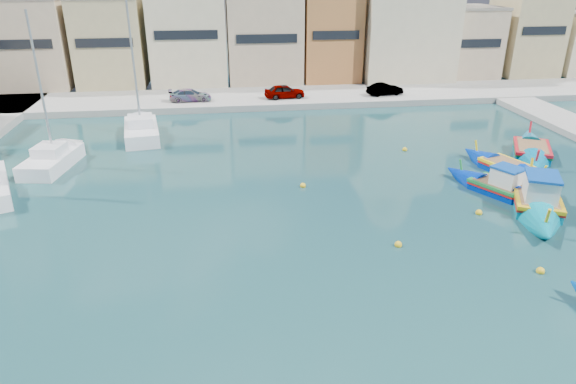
{
  "coord_description": "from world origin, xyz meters",
  "views": [
    {
      "loc": [
        -10.88,
        -18.45,
        12.17
      ],
      "look_at": [
        -7.58,
        6.0,
        1.4
      ],
      "focal_mm": 32.0,
      "sensor_mm": 36.0,
      "label": 1
    }
  ],
  "objects_px": {
    "luzzu_turquoise_cabin": "(536,201)",
    "luzzu_blue_cabin": "(499,188)",
    "luzzu_green": "(506,168)",
    "yacht_midnorth": "(63,154)",
    "church_block": "(403,5)",
    "luzzu_cyan_mid": "(531,152)",
    "yacht_north": "(141,126)"
  },
  "relations": [
    {
      "from": "luzzu_turquoise_cabin",
      "to": "luzzu_blue_cabin",
      "type": "distance_m",
      "value": 2.37
    },
    {
      "from": "luzzu_green",
      "to": "yacht_midnorth",
      "type": "bearing_deg",
      "value": 167.86
    },
    {
      "from": "church_block",
      "to": "yacht_midnorth",
      "type": "xyz_separation_m",
      "value": [
        -31.81,
        -23.21,
        -7.98
      ]
    },
    {
      "from": "church_block",
      "to": "luzzu_blue_cabin",
      "type": "distance_m",
      "value": 33.99
    },
    {
      "from": "church_block",
      "to": "yacht_midnorth",
      "type": "bearing_deg",
      "value": -143.89
    },
    {
      "from": "church_block",
      "to": "luzzu_green",
      "type": "height_order",
      "value": "church_block"
    },
    {
      "from": "luzzu_cyan_mid",
      "to": "luzzu_blue_cabin",
      "type": "bearing_deg",
      "value": -133.91
    },
    {
      "from": "luzzu_blue_cabin",
      "to": "yacht_north",
      "type": "relative_size",
      "value": 0.64
    },
    {
      "from": "luzzu_green",
      "to": "luzzu_blue_cabin",
      "type": "bearing_deg",
      "value": -124.9
    },
    {
      "from": "luzzu_turquoise_cabin",
      "to": "luzzu_blue_cabin",
      "type": "height_order",
      "value": "luzzu_turquoise_cabin"
    },
    {
      "from": "luzzu_green",
      "to": "yacht_north",
      "type": "relative_size",
      "value": 0.67
    },
    {
      "from": "yacht_north",
      "to": "luzzu_blue_cabin",
      "type": "bearing_deg",
      "value": -34.95
    },
    {
      "from": "church_block",
      "to": "luzzu_blue_cabin",
      "type": "bearing_deg",
      "value": -98.52
    },
    {
      "from": "luzzu_green",
      "to": "yacht_midnorth",
      "type": "xyz_separation_m",
      "value": [
        -29.14,
        6.27,
        0.17
      ]
    },
    {
      "from": "luzzu_turquoise_cabin",
      "to": "yacht_north",
      "type": "bearing_deg",
      "value": 142.83
    },
    {
      "from": "luzzu_turquoise_cabin",
      "to": "yacht_north",
      "type": "height_order",
      "value": "yacht_north"
    },
    {
      "from": "church_block",
      "to": "luzzu_blue_cabin",
      "type": "relative_size",
      "value": 2.55
    },
    {
      "from": "luzzu_turquoise_cabin",
      "to": "yacht_midnorth",
      "type": "xyz_separation_m",
      "value": [
        -27.97,
        11.57,
        0.03
      ]
    },
    {
      "from": "luzzu_turquoise_cabin",
      "to": "yacht_midnorth",
      "type": "distance_m",
      "value": 30.27
    },
    {
      "from": "luzzu_cyan_mid",
      "to": "yacht_midnorth",
      "type": "distance_m",
      "value": 32.71
    },
    {
      "from": "luzzu_turquoise_cabin",
      "to": "luzzu_cyan_mid",
      "type": "bearing_deg",
      "value": 60.21
    },
    {
      "from": "luzzu_turquoise_cabin",
      "to": "luzzu_green",
      "type": "distance_m",
      "value": 5.43
    },
    {
      "from": "luzzu_turquoise_cabin",
      "to": "luzzu_cyan_mid",
      "type": "height_order",
      "value": "luzzu_turquoise_cabin"
    },
    {
      "from": "luzzu_turquoise_cabin",
      "to": "yacht_midnorth",
      "type": "height_order",
      "value": "yacht_midnorth"
    },
    {
      "from": "church_block",
      "to": "luzzu_turquoise_cabin",
      "type": "bearing_deg",
      "value": -96.31
    },
    {
      "from": "luzzu_blue_cabin",
      "to": "yacht_midnorth",
      "type": "relative_size",
      "value": 0.7
    },
    {
      "from": "luzzu_turquoise_cabin",
      "to": "luzzu_cyan_mid",
      "type": "xyz_separation_m",
      "value": [
        4.54,
        7.93,
        -0.1
      ]
    },
    {
      "from": "luzzu_cyan_mid",
      "to": "yacht_midnorth",
      "type": "bearing_deg",
      "value": 173.6
    },
    {
      "from": "church_block",
      "to": "luzzu_cyan_mid",
      "type": "bearing_deg",
      "value": -88.52
    },
    {
      "from": "luzzu_blue_cabin",
      "to": "luzzu_green",
      "type": "relative_size",
      "value": 0.97
    },
    {
      "from": "yacht_north",
      "to": "luzzu_cyan_mid",
      "type": "bearing_deg",
      "value": -19.42
    },
    {
      "from": "yacht_midnorth",
      "to": "luzzu_turquoise_cabin",
      "type": "bearing_deg",
      "value": -22.47
    }
  ]
}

